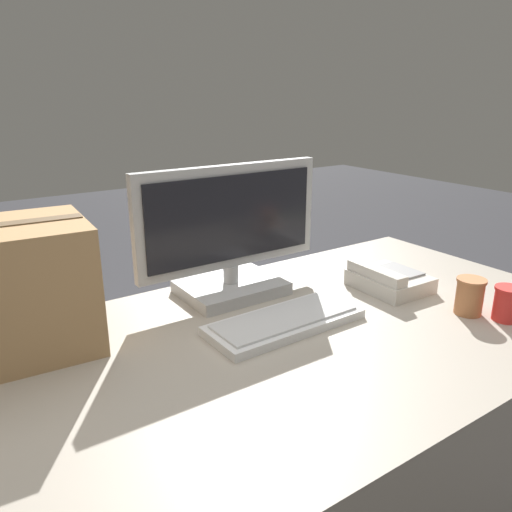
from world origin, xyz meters
The scene contains 6 objects.
office_desk centered at (0.00, 0.00, 0.38)m, with size 1.80×0.90×0.76m.
monitor centered at (0.06, 0.30, 0.93)m, with size 0.57×0.22×0.37m.
keyboard centered at (0.06, 0.04, 0.77)m, with size 0.41×0.17×0.03m.
desk_phone centered at (0.47, 0.07, 0.79)m, with size 0.18×0.21×0.08m.
paper_cup_left centered at (0.51, -0.17, 0.81)m, with size 0.08×0.08×0.10m.
paper_cup_right centered at (0.55, -0.25, 0.80)m, with size 0.07×0.07×0.09m.
Camera 1 is at (-0.64, -0.85, 1.32)m, focal length 35.00 mm.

